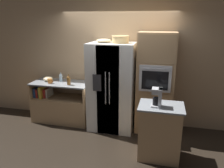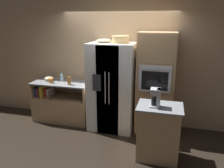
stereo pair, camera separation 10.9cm
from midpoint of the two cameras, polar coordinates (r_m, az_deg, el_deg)
ground_plane at (r=5.00m, az=-0.26°, el=-11.25°), size 20.00×20.00×0.00m
wall_back at (r=4.95m, az=0.95°, el=5.67°), size 12.00×0.06×2.80m
counter_left at (r=5.36m, az=-13.51°, el=-5.66°), size 1.35×0.64×0.94m
refrigerator at (r=4.68m, az=-0.65°, el=-0.79°), size 0.96×0.79×1.88m
wall_oven at (r=4.60m, az=10.56°, el=0.13°), size 0.75×0.65×2.10m
island_counter at (r=3.90m, az=11.54°, el=-12.07°), size 0.74×0.56×0.96m
wicker_basket at (r=4.43m, az=1.48°, el=11.67°), size 0.35×0.35×0.15m
fruit_bowl at (r=4.57m, az=-2.88°, el=11.28°), size 0.31×0.31×0.08m
bottle_tall at (r=5.25m, az=-13.82°, el=1.75°), size 0.08×0.08×0.20m
bottle_short at (r=4.91m, az=-11.89°, el=1.01°), size 0.08×0.08×0.24m
mug at (r=5.15m, az=-16.48°, el=0.74°), size 0.13×0.09×0.10m
mixing_bowl at (r=5.36m, az=-16.88°, el=1.29°), size 0.22×0.22×0.10m
coffee_maker at (r=3.60m, az=11.03°, el=-3.29°), size 0.16×0.18×0.31m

